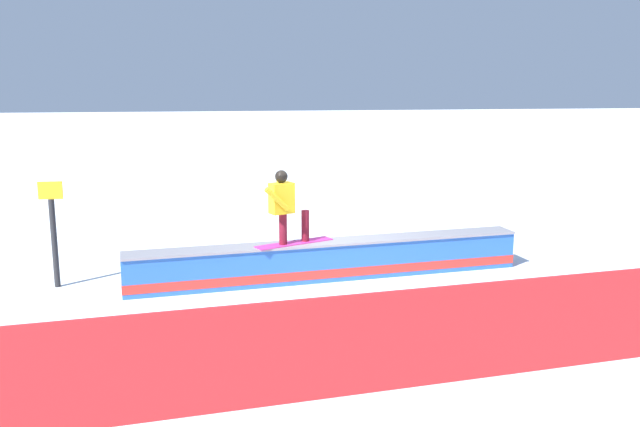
% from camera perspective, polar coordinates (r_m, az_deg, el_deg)
% --- Properties ---
extents(ground_plane, '(120.00, 120.00, 0.00)m').
position_cam_1_polar(ground_plane, '(12.39, 0.74, -5.43)').
color(ground_plane, white).
extents(grind_box, '(7.17, 1.50, 0.70)m').
position_cam_1_polar(grind_box, '(12.30, 0.75, -4.03)').
color(grind_box, blue).
rests_on(grind_box, ground_plane).
extents(snowboarder, '(1.44, 0.88, 1.31)m').
position_cam_1_polar(snowboarder, '(11.81, -2.93, 0.71)').
color(snowboarder, '#CB2E91').
rests_on(snowboarder, grind_box).
extents(safety_fence, '(10.11, 1.41, 1.19)m').
position_cam_1_polar(safety_fence, '(8.04, 5.88, -10.50)').
color(safety_fence, red).
rests_on(safety_fence, ground_plane).
extents(trail_marker, '(0.40, 0.10, 1.84)m').
position_cam_1_polar(trail_marker, '(12.53, -21.27, -1.36)').
color(trail_marker, '#262628').
rests_on(trail_marker, ground_plane).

